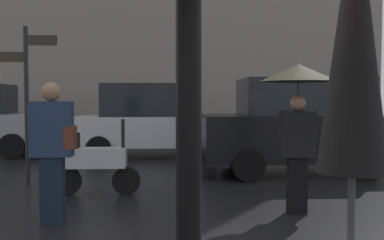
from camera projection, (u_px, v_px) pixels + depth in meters
The scene contains 7 objects.
folded_patio_umbrella_near at pixel (354, 65), 2.07m from camera, with size 0.50×0.50×2.55m.
pedestrian_with_umbrella at pixel (298, 94), 6.04m from camera, with size 1.05×1.05×2.03m.
pedestrian_with_bag at pixel (53, 144), 5.56m from camera, with size 0.54×0.24×1.77m.
parked_scooter at pixel (94, 161), 7.25m from camera, with size 1.41×0.32×1.23m.
parked_car_left at pixel (309, 126), 9.31m from camera, with size 4.57×1.94×1.98m.
parked_car_distant at pixel (150, 120), 12.06m from camera, with size 4.01×2.02×1.96m.
street_signpost at pixel (27, 89), 8.09m from camera, with size 1.08×0.08×2.87m.
Camera 1 is at (0.19, -2.43, 1.57)m, focal length 41.91 mm.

